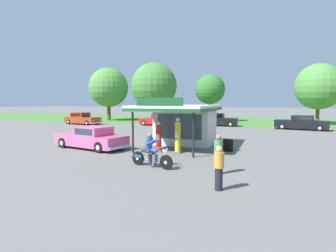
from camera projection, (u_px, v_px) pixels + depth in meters
The scene contains 19 objects.
ground_plane at pixel (149, 153), 16.03m from camera, with size 300.00×300.00×0.00m, color slate.
grass_verge_strip at pixel (226, 121), 44.01m from camera, with size 120.00×24.00×0.01m, color #477A33.
service_station_kiosk at pixel (184, 121), 19.02m from camera, with size 4.55×6.76×3.22m.
gas_pump_nearside at pixel (159, 138), 16.35m from camera, with size 0.44×0.44×1.85m.
gas_pump_offside at pixel (178, 137), 15.91m from camera, with size 0.44×0.44×2.10m.
motorcycle_with_rider at pixel (151, 153), 12.45m from camera, with size 2.22×0.81×1.58m.
featured_classic_sedan at pixel (91, 138), 17.53m from camera, with size 5.36×2.87×1.41m.
parked_car_second_row_spare at pixel (301, 123), 29.40m from camera, with size 5.72×2.76×1.55m.
parked_car_back_row_right at pixel (160, 120), 34.50m from camera, with size 5.62×2.86×1.52m.
parked_car_back_row_centre_left at pixel (82, 119), 36.59m from camera, with size 5.39×2.58×1.60m.
parked_car_back_row_centre_right at pixel (216, 120), 34.18m from camera, with size 5.54×2.18×1.58m.
bystander_chatting_near_pumps at pixel (219, 167), 9.13m from camera, with size 0.34×0.34×1.52m.
bystander_standing_back_lot at pixel (194, 125), 25.65m from camera, with size 0.34×0.34×1.62m.
bystander_leaning_by_kiosk at pixel (218, 153), 11.19m from camera, with size 0.34×0.34×1.65m.
tree_oak_left at pixel (210, 90), 41.56m from camera, with size 4.58×4.58×7.25m.
tree_oak_distant_spare at pixel (108, 88), 44.29m from camera, with size 6.37×6.37×8.57m.
tree_oak_far_right at pixel (319, 87), 36.03m from camera, with size 6.10×6.10×8.09m.
tree_oak_far_left at pixel (154, 86), 43.26m from camera, with size 7.28×7.28×9.23m.
spare_tire_stack at pixel (228, 145), 16.50m from camera, with size 0.60×0.60×0.72m.
Camera 1 is at (6.65, -14.42, 2.97)m, focal length 29.05 mm.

